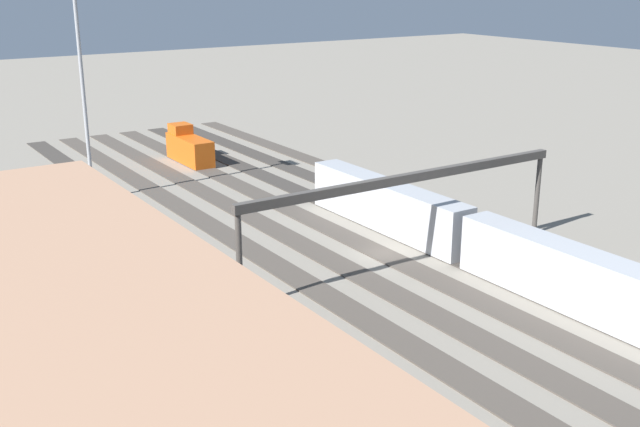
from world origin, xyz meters
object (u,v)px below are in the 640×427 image
train_on_track_3 (189,148)px  light_mast_1 (80,58)px  train_on_track_2 (469,238)px  signal_gantry (409,186)px  maintenance_shed (31,362)px

train_on_track_3 → light_mast_1: bearing=122.4°
train_on_track_3 → train_on_track_2: 51.18m
train_on_track_2 → signal_gantry: (2.80, 5.00, 5.03)m
light_mast_1 → maintenance_shed: 51.88m
signal_gantry → light_mast_1: bearing=25.0°
train_on_track_3 → signal_gantry: bearing=180.0°
train_on_track_2 → signal_gantry: signal_gantry is taller
signal_gantry → maintenance_shed: maintenance_shed is taller
train_on_track_2 → light_mast_1: 47.86m
signal_gantry → maintenance_shed: bearing=106.1°
light_mast_1 → maintenance_shed: bearing=159.2°
train_on_track_2 → light_mast_1: size_ratio=1.82×
train_on_track_2 → maintenance_shed: bearing=100.4°
light_mast_1 → signal_gantry: bearing=-155.0°
train_on_track_3 → signal_gantry: 48.45m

